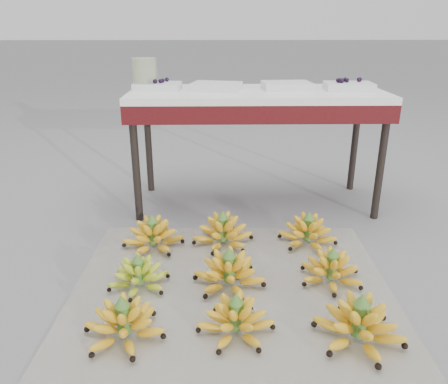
{
  "coord_description": "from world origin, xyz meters",
  "views": [
    {
      "loc": [
        -0.17,
        -1.45,
        0.98
      ],
      "look_at": [
        -0.13,
        0.4,
        0.27
      ],
      "focal_mm": 35.0,
      "sensor_mm": 36.0,
      "label": 1
    }
  ],
  "objects_px": {
    "newspaper_mat": "(232,285)",
    "bunch_mid_left": "(139,275)",
    "bunch_front_center": "(236,320)",
    "vendor_table": "(257,104)",
    "bunch_mid_center": "(229,273)",
    "bunch_back_right": "(308,232)",
    "tray_far_left": "(158,86)",
    "bunch_mid_right": "(331,270)",
    "bunch_front_left": "(124,324)",
    "tray_left": "(216,87)",
    "bunch_back_center": "(223,232)",
    "tray_right": "(287,86)",
    "tray_far_right": "(349,86)",
    "bunch_back_left": "(153,236)",
    "glass_jar": "(145,74)",
    "bunch_front_right": "(359,324)"
  },
  "relations": [
    {
      "from": "newspaper_mat",
      "to": "bunch_mid_left",
      "type": "bearing_deg",
      "value": -179.5
    },
    {
      "from": "bunch_front_center",
      "to": "vendor_table",
      "type": "relative_size",
      "value": 0.23
    },
    {
      "from": "bunch_mid_center",
      "to": "bunch_back_right",
      "type": "relative_size",
      "value": 1.08
    },
    {
      "from": "tray_far_left",
      "to": "bunch_mid_right",
      "type": "bearing_deg",
      "value": -48.88
    },
    {
      "from": "bunch_front_left",
      "to": "newspaper_mat",
      "type": "bearing_deg",
      "value": 63.11
    },
    {
      "from": "tray_far_left",
      "to": "tray_left",
      "type": "xyz_separation_m",
      "value": [
        0.32,
        -0.03,
        -0.0
      ]
    },
    {
      "from": "bunch_back_center",
      "to": "bunch_back_right",
      "type": "xyz_separation_m",
      "value": [
        0.4,
        -0.0,
        -0.0
      ]
    },
    {
      "from": "bunch_mid_right",
      "to": "bunch_back_right",
      "type": "relative_size",
      "value": 0.86
    },
    {
      "from": "bunch_front_center",
      "to": "vendor_table",
      "type": "xyz_separation_m",
      "value": [
        0.16,
        1.17,
        0.52
      ]
    },
    {
      "from": "newspaper_mat",
      "to": "tray_right",
      "type": "xyz_separation_m",
      "value": [
        0.33,
        0.9,
        0.67
      ]
    },
    {
      "from": "bunch_front_center",
      "to": "vendor_table",
      "type": "distance_m",
      "value": 1.29
    },
    {
      "from": "bunch_mid_left",
      "to": "tray_far_right",
      "type": "bearing_deg",
      "value": 20.46
    },
    {
      "from": "bunch_front_center",
      "to": "bunch_back_left",
      "type": "xyz_separation_m",
      "value": [
        -0.36,
        0.62,
        0.0
      ]
    },
    {
      "from": "tray_far_right",
      "to": "bunch_back_left",
      "type": "bearing_deg",
      "value": -151.4
    },
    {
      "from": "bunch_mid_right",
      "to": "bunch_back_left",
      "type": "distance_m",
      "value": 0.82
    },
    {
      "from": "newspaper_mat",
      "to": "glass_jar",
      "type": "height_order",
      "value": "glass_jar"
    },
    {
      "from": "bunch_front_right",
      "to": "bunch_mid_right",
      "type": "bearing_deg",
      "value": 66.38
    },
    {
      "from": "newspaper_mat",
      "to": "tray_left",
      "type": "height_order",
      "value": "tray_left"
    },
    {
      "from": "tray_far_left",
      "to": "tray_right",
      "type": "distance_m",
      "value": 0.7
    },
    {
      "from": "bunch_back_center",
      "to": "newspaper_mat",
      "type": "bearing_deg",
      "value": -81.25
    },
    {
      "from": "vendor_table",
      "to": "bunch_front_center",
      "type": "bearing_deg",
      "value": -97.79
    },
    {
      "from": "bunch_mid_right",
      "to": "glass_jar",
      "type": "height_order",
      "value": "glass_jar"
    },
    {
      "from": "bunch_back_center",
      "to": "tray_right",
      "type": "relative_size",
      "value": 1.13
    },
    {
      "from": "bunch_front_right",
      "to": "vendor_table",
      "type": "xyz_separation_m",
      "value": [
        -0.24,
        1.21,
        0.51
      ]
    },
    {
      "from": "tray_far_left",
      "to": "tray_left",
      "type": "bearing_deg",
      "value": -4.62
    },
    {
      "from": "bunch_front_left",
      "to": "bunch_front_center",
      "type": "xyz_separation_m",
      "value": [
        0.37,
        0.02,
        -0.0
      ]
    },
    {
      "from": "vendor_table",
      "to": "tray_far_right",
      "type": "distance_m",
      "value": 0.5
    },
    {
      "from": "bunch_back_center",
      "to": "bunch_back_right",
      "type": "bearing_deg",
      "value": 3.84
    },
    {
      "from": "bunch_front_right",
      "to": "glass_jar",
      "type": "bearing_deg",
      "value": 100.21
    },
    {
      "from": "bunch_mid_center",
      "to": "bunch_back_center",
      "type": "xyz_separation_m",
      "value": [
        -0.02,
        0.36,
        0.0
      ]
    },
    {
      "from": "bunch_back_left",
      "to": "tray_far_right",
      "type": "relative_size",
      "value": 1.22
    },
    {
      "from": "bunch_mid_left",
      "to": "bunch_mid_right",
      "type": "distance_m",
      "value": 0.77
    },
    {
      "from": "bunch_back_center",
      "to": "bunch_mid_right",
      "type": "bearing_deg",
      "value": -33.71
    },
    {
      "from": "bunch_mid_right",
      "to": "tray_far_right",
      "type": "bearing_deg",
      "value": 63.91
    },
    {
      "from": "bunch_front_left",
      "to": "bunch_back_right",
      "type": "distance_m",
      "value": 0.99
    },
    {
      "from": "bunch_front_left",
      "to": "bunch_back_center",
      "type": "relative_size",
      "value": 1.17
    },
    {
      "from": "tray_far_left",
      "to": "newspaper_mat",
      "type": "bearing_deg",
      "value": -67.72
    },
    {
      "from": "bunch_front_left",
      "to": "vendor_table",
      "type": "relative_size",
      "value": 0.26
    },
    {
      "from": "bunch_front_left",
      "to": "tray_far_left",
      "type": "distance_m",
      "value": 1.36
    },
    {
      "from": "bunch_mid_right",
      "to": "bunch_back_left",
      "type": "relative_size",
      "value": 0.93
    },
    {
      "from": "tray_far_right",
      "to": "newspaper_mat",
      "type": "bearing_deg",
      "value": -126.79
    },
    {
      "from": "vendor_table",
      "to": "tray_far_right",
      "type": "bearing_deg",
      "value": 0.23
    },
    {
      "from": "tray_left",
      "to": "glass_jar",
      "type": "distance_m",
      "value": 0.39
    },
    {
      "from": "glass_jar",
      "to": "newspaper_mat",
      "type": "bearing_deg",
      "value": -64.29
    },
    {
      "from": "tray_left",
      "to": "vendor_table",
      "type": "bearing_deg",
      "value": -1.12
    },
    {
      "from": "glass_jar",
      "to": "bunch_mid_left",
      "type": "bearing_deg",
      "value": -85.69
    },
    {
      "from": "bunch_mid_left",
      "to": "bunch_back_left",
      "type": "bearing_deg",
      "value": 67.38
    },
    {
      "from": "bunch_mid_center",
      "to": "bunch_back_left",
      "type": "relative_size",
      "value": 1.17
    },
    {
      "from": "bunch_mid_center",
      "to": "bunch_back_center",
      "type": "height_order",
      "value": "same"
    },
    {
      "from": "bunch_mid_center",
      "to": "tray_far_left",
      "type": "relative_size",
      "value": 1.47
    }
  ]
}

